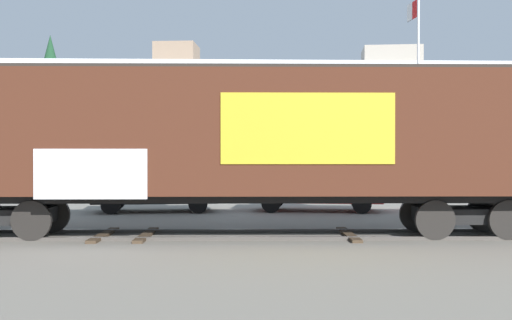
{
  "coord_description": "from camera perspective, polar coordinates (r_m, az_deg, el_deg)",
  "views": [
    {
      "loc": [
        0.48,
        -14.73,
        1.97
      ],
      "look_at": [
        1.01,
        0.75,
        1.83
      ],
      "focal_mm": 42.92,
      "sensor_mm": 36.0,
      "label": 1
    }
  ],
  "objects": [
    {
      "name": "parked_car_red",
      "position": [
        21.5,
        5.48,
        -2.55
      ],
      "size": [
        4.69,
        2.47,
        1.64
      ],
      "color": "#B21E1E",
      "rests_on": "ground_plane"
    },
    {
      "name": "flagpole",
      "position": [
        29.19,
        14.72,
        8.04
      ],
      "size": [
        0.25,
        1.39,
        9.33
      ],
      "color": "silver",
      "rests_on": "ground_plane"
    },
    {
      "name": "track",
      "position": [
        14.95,
        5.6,
        -6.91
      ],
      "size": [
        60.02,
        3.02,
        0.08
      ],
      "color": "#4C4742",
      "rests_on": "ground_plane"
    },
    {
      "name": "hillside",
      "position": [
        73.49,
        -2.35,
        3.03
      ],
      "size": [
        140.52,
        39.25,
        14.68
      ],
      "color": "silver",
      "rests_on": "ground_plane"
    },
    {
      "name": "ground_plane",
      "position": [
        14.87,
        -3.82,
        -7.1
      ],
      "size": [
        260.0,
        260.0,
        0.0
      ],
      "primitive_type": "plane",
      "color": "slate"
    },
    {
      "name": "freight_car",
      "position": [
        14.74,
        -1.99,
        2.17
      ],
      "size": [
        17.44,
        3.03,
        4.14
      ],
      "color": "#472316",
      "rests_on": "ground_plane"
    },
    {
      "name": "parked_car_black",
      "position": [
        21.4,
        -9.36,
        -2.44
      ],
      "size": [
        4.33,
        2.24,
        1.74
      ],
      "color": "black",
      "rests_on": "ground_plane"
    }
  ]
}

